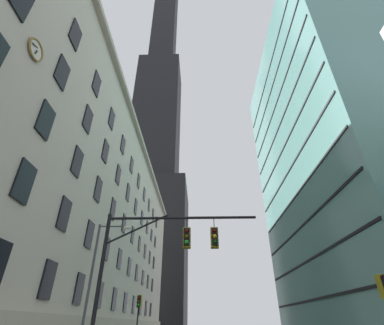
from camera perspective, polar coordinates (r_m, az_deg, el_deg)
station_building at (r=42.83m, az=-22.64°, el=-11.76°), size 16.21×66.88×27.69m
dark_skyscraper at (r=115.87m, az=-7.70°, el=3.12°), size 27.22×27.22×214.26m
glass_office_midrise at (r=45.85m, az=29.53°, el=1.90°), size 18.22×32.05×46.48m
traffic_signal_mast at (r=14.80m, az=-5.49°, el=-17.74°), size 8.11×0.63×6.70m
traffic_light_far_left at (r=28.17m, az=-10.98°, el=-26.94°), size 0.40×0.63×3.80m
street_lamppost at (r=21.50m, az=-19.14°, el=-20.37°), size 2.43×0.32×7.98m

